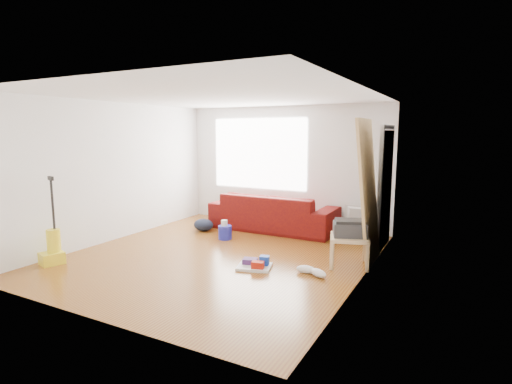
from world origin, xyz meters
The scene contains 13 objects.
room centered at (0.07, 0.15, 1.25)m, with size 4.51×5.01×2.51m.
sofa centered at (0.01, 1.95, 0.00)m, with size 2.53×0.99×0.74m, color #43070E.
tv_stand centered at (1.65, 2.22, 0.15)m, with size 0.83×0.62×0.28m.
tv centered at (1.65, 2.22, 0.43)m, with size 0.54×0.07×0.31m, color black.
side_table centered at (1.95, 0.48, 0.37)m, with size 0.68×0.68×0.45m.
printer centered at (1.95, 0.48, 0.57)m, with size 0.57×0.50×0.25m.
bucket centered at (-0.46, 0.87, 0.00)m, with size 0.25×0.25×0.25m, color #2026B3.
toilet_paper centered at (-0.47, 0.86, 0.18)m, with size 0.12×0.12×0.11m, color silver.
cleaning_tray centered at (0.79, -0.27, 0.05)m, with size 0.57×0.50×0.17m.
backpack centered at (-1.19, 1.21, 0.00)m, with size 0.43×0.35×0.24m, color #181E32.
sneakers centered at (1.61, -0.17, 0.06)m, with size 0.50×0.25×0.11m.
vacuum centered at (-2.00, -1.52, 0.24)m, with size 0.36×0.38×1.32m.
door_panel centered at (2.13, 0.80, 0.00)m, with size 0.04×0.87×2.17m, color tan.
Camera 1 is at (3.41, -5.20, 1.95)m, focal length 28.00 mm.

